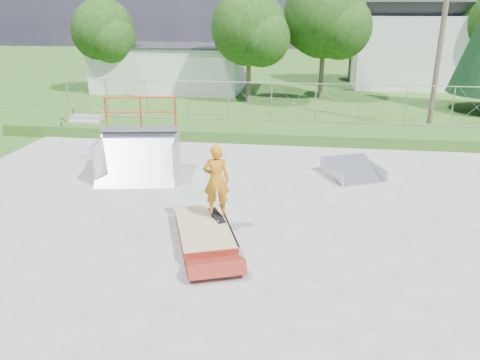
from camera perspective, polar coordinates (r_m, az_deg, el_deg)
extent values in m
plane|color=#294E16|center=(12.41, 0.00, -5.88)|extent=(120.00, 120.00, 0.00)
cube|color=gray|center=(12.40, 0.00, -5.80)|extent=(20.00, 16.00, 0.04)
cube|color=#294E16|center=(21.24, 3.57, 5.93)|extent=(24.00, 3.00, 0.50)
cube|color=maroon|center=(11.78, -4.39, -6.45)|extent=(2.04, 2.84, 0.36)
cube|color=tan|center=(11.70, -4.41, -5.60)|extent=(2.07, 2.87, 0.03)
cube|color=black|center=(12.09, -2.82, -4.38)|extent=(0.61, 0.79, 0.13)
imported|color=#C27313|center=(11.74, -2.90, -0.33)|extent=(0.73, 0.54, 1.82)
cube|color=white|center=(34.62, -8.33, 13.36)|extent=(10.00, 6.00, 3.00)
cube|color=white|center=(37.90, 19.94, 14.50)|extent=(8.00, 6.00, 5.00)
cube|color=#2A2B2E|center=(37.79, 20.58, 19.61)|extent=(8.40, 6.08, 6.08)
cylinder|color=brown|center=(23.85, 23.25, 15.09)|extent=(0.24, 0.24, 8.00)
cylinder|color=brown|center=(29.56, 1.01, 11.90)|extent=(0.30, 0.30, 2.45)
sphere|color=#17330E|center=(29.28, 1.05, 18.08)|extent=(4.48, 4.48, 4.48)
sphere|color=#17330E|center=(28.66, 2.65, 16.90)|extent=(3.36, 3.36, 3.36)
cylinder|color=brown|center=(31.32, 9.87, 12.40)|extent=(0.30, 0.30, 2.80)
sphere|color=#17330E|center=(31.06, 10.29, 19.06)|extent=(5.12, 5.12, 5.12)
sphere|color=#17330E|center=(30.48, 12.14, 17.73)|extent=(3.84, 3.84, 3.84)
cylinder|color=brown|center=(34.14, -15.85, 12.12)|extent=(0.30, 0.30, 2.27)
sphere|color=#17330E|center=(33.90, -16.34, 17.06)|extent=(4.16, 4.16, 4.16)
sphere|color=#17330E|center=(33.14, -15.33, 16.20)|extent=(3.12, 3.12, 3.12)
cylinder|color=brown|center=(39.44, 13.29, 13.19)|extent=(0.30, 0.30, 2.10)
sphere|color=#17330E|center=(39.23, 13.62, 17.14)|extent=(3.84, 3.84, 3.84)
sphere|color=#17330E|center=(38.85, 14.72, 16.32)|extent=(2.88, 2.88, 2.88)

